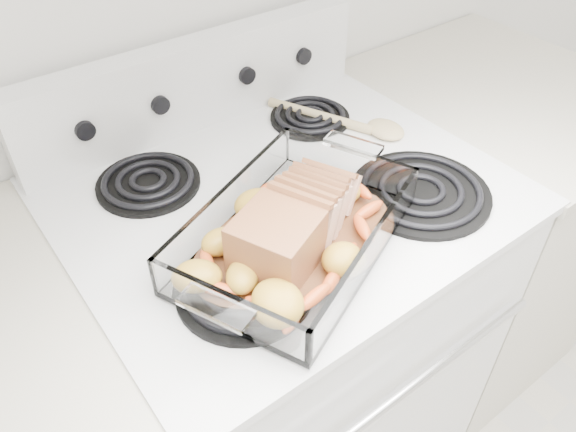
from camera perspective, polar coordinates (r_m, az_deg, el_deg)
electric_range at (r=1.35m, az=-0.41°, el=-12.45°), size 0.78×0.70×1.12m
counter_right at (r=1.71m, az=17.75°, el=-1.35°), size 0.58×0.68×0.93m
baking_dish at (r=0.89m, az=0.78°, el=-2.04°), size 0.39×0.26×0.07m
pork_roast at (r=0.86m, az=-0.02°, el=-0.94°), size 0.26×0.11×0.09m
roast_vegetables at (r=0.90m, az=-1.00°, el=-0.28°), size 0.40×0.22×0.05m
wooden_spoon at (r=1.20m, az=6.97°, el=9.33°), size 0.17×0.28×0.02m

